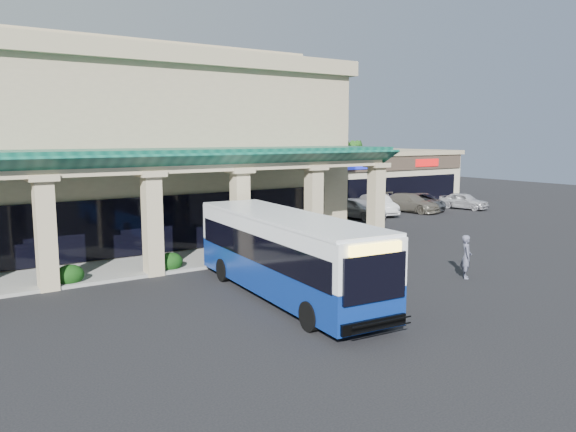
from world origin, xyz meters
TOP-DOWN VIEW (x-y plane):
  - ground at (0.00, 0.00)m, footprint 110.00×110.00m
  - main_building at (-8.00, 16.00)m, footprint 30.80×14.80m
  - arcade at (-8.00, 6.80)m, footprint 30.00×6.20m
  - strip_mall at (18.00, 24.00)m, footprint 22.50×12.50m
  - palm_0 at (8.50, 11.00)m, footprint 2.40×2.40m
  - palm_1 at (9.50, 14.00)m, footprint 2.40×2.40m
  - broadleaf_tree at (7.50, 19.00)m, footprint 2.60×2.60m
  - transit_bus at (-4.42, -1.03)m, footprint 3.66×11.87m
  - pedestrian at (3.87, -3.02)m, footprint 0.82×0.84m
  - car_silver at (11.92, 13.70)m, footprint 2.54×4.95m
  - car_white at (14.59, 14.30)m, footprint 3.20×5.15m
  - car_red at (18.07, 14.15)m, footprint 3.20×5.59m
  - car_gray at (19.83, 14.39)m, footprint 4.03×5.66m
  - car_extra at (23.31, 12.84)m, footprint 2.58×4.45m

SIDE VIEW (x-z plane):
  - ground at x=0.00m, z-range 0.00..0.00m
  - car_extra at x=23.31m, z-range 0.00..1.42m
  - car_gray at x=19.83m, z-range 0.00..1.43m
  - car_red at x=18.07m, z-range 0.00..1.53m
  - car_white at x=14.59m, z-range 0.00..1.60m
  - car_silver at x=11.92m, z-range 0.00..1.61m
  - pedestrian at x=3.87m, z-range 0.00..1.95m
  - transit_bus at x=-4.42m, z-range 0.00..3.27m
  - broadleaf_tree at x=7.50m, z-range 0.00..4.81m
  - strip_mall at x=18.00m, z-range 0.00..4.90m
  - arcade at x=-8.00m, z-range 0.00..5.70m
  - palm_1 at x=9.50m, z-range 0.00..5.80m
  - palm_0 at x=8.50m, z-range 0.00..6.60m
  - main_building at x=-8.00m, z-range 0.00..11.35m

